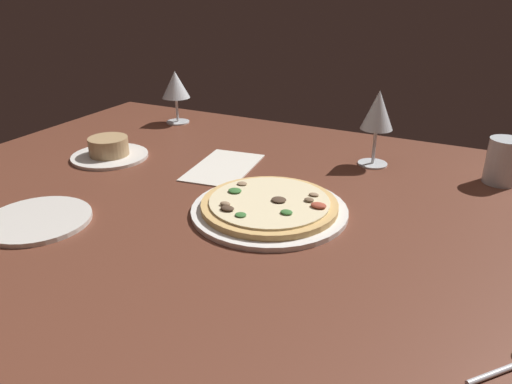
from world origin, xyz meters
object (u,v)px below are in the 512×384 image
(pizza_main, at_px, (269,207))
(wine_glass_far, at_px, (378,113))
(side_plate, at_px, (37,220))
(paper_menu, at_px, (224,167))
(water_glass, at_px, (503,164))
(ramekin_on_saucer, at_px, (109,150))
(wine_glass_near, at_px, (176,86))

(pizza_main, height_order, wine_glass_far, wine_glass_far)
(wine_glass_far, relative_size, side_plate, 0.92)
(side_plate, distance_m, paper_menu, 0.43)
(water_glass, bearing_deg, ramekin_on_saucer, -163.53)
(ramekin_on_saucer, height_order, wine_glass_near, wine_glass_near)
(wine_glass_near, bearing_deg, pizza_main, -40.30)
(wine_glass_near, relative_size, paper_menu, 0.71)
(wine_glass_far, height_order, side_plate, wine_glass_far)
(wine_glass_far, distance_m, paper_menu, 0.38)
(water_glass, relative_size, paper_menu, 0.45)
(ramekin_on_saucer, relative_size, water_glass, 1.88)
(wine_glass_far, bearing_deg, pizza_main, -107.96)
(pizza_main, xyz_separation_m, water_glass, (0.39, 0.36, 0.03))
(wine_glass_near, height_order, water_glass, wine_glass_near)
(ramekin_on_saucer, bearing_deg, wine_glass_near, 95.18)
(pizza_main, distance_m, water_glass, 0.53)
(wine_glass_near, distance_m, side_plate, 0.69)
(wine_glass_near, relative_size, side_plate, 0.81)
(side_plate, bearing_deg, water_glass, 37.84)
(wine_glass_far, distance_m, water_glass, 0.29)
(pizza_main, bearing_deg, wine_glass_near, 139.70)
(pizza_main, bearing_deg, paper_menu, 139.92)
(side_plate, relative_size, paper_menu, 0.88)
(ramekin_on_saucer, bearing_deg, water_glass, 16.47)
(pizza_main, relative_size, wine_glass_near, 1.91)
(paper_menu, bearing_deg, side_plate, -120.35)
(wine_glass_far, xyz_separation_m, wine_glass_near, (-0.63, 0.09, -0.01))
(side_plate, height_order, paper_menu, side_plate)
(pizza_main, height_order, ramekin_on_saucer, ramekin_on_saucer)
(ramekin_on_saucer, relative_size, side_plate, 0.97)
(wine_glass_near, xyz_separation_m, side_plate, (0.15, -0.66, -0.11))
(ramekin_on_saucer, distance_m, wine_glass_far, 0.65)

